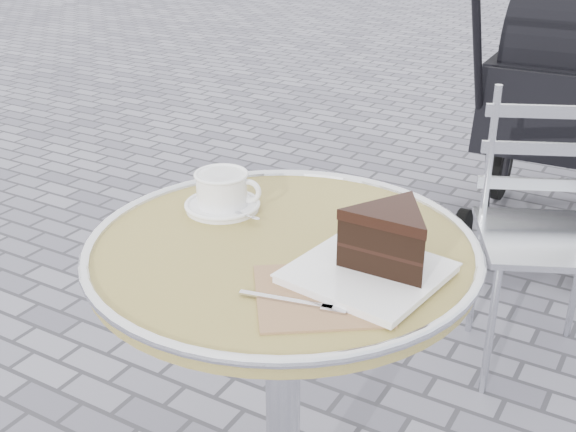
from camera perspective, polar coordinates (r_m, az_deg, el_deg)
The scene contains 5 objects.
cafe_table at distance 1.39m, azimuth -0.43°, elevation -8.31°, with size 0.72×0.72×0.74m.
cappuccino_set at distance 1.44m, azimuth -5.17°, elevation 1.82°, with size 0.17×0.15×0.08m.
cake_plate_set at distance 1.19m, azimuth 7.55°, elevation -2.40°, with size 0.33×0.38×0.12m.
bistro_chair at distance 2.19m, azimuth 19.65°, elevation 1.27°, with size 0.48×0.48×0.81m.
baby_stroller at distance 3.03m, azimuth 20.48°, elevation 7.62°, with size 0.54×1.09×1.12m.
Camera 1 is at (0.59, -1.00, 1.33)m, focal length 45.00 mm.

